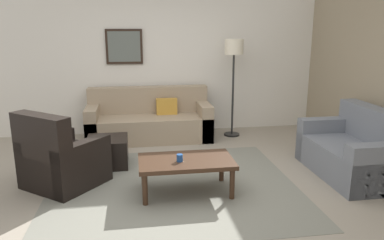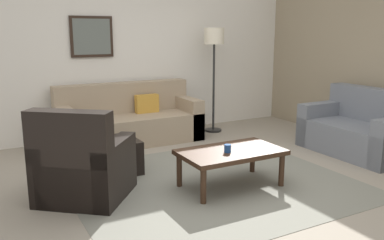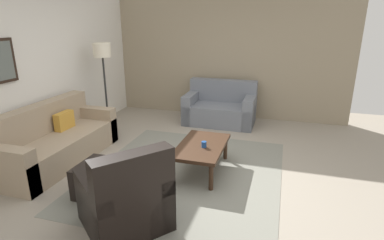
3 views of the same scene
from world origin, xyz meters
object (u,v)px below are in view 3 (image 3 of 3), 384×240
(couch_loveseat, at_px, (221,109))
(ottoman, at_px, (102,179))
(coffee_table, at_px, (202,148))
(lamp_standing, at_px, (103,59))
(armchair_leather, at_px, (127,203))
(couch_main, at_px, (53,142))
(cup, at_px, (204,144))

(couch_loveseat, relative_size, ottoman, 2.59)
(coffee_table, height_order, lamp_standing, lamp_standing)
(ottoman, bearing_deg, armchair_leather, -129.13)
(couch_main, xyz_separation_m, ottoman, (-0.64, -1.27, -0.10))
(ottoman, bearing_deg, cup, -50.93)
(couch_main, relative_size, lamp_standing, 1.23)
(coffee_table, bearing_deg, cup, -145.41)
(ottoman, xyz_separation_m, lamp_standing, (2.12, 1.20, 1.21))
(armchair_leather, distance_m, cup, 1.49)
(armchair_leather, height_order, coffee_table, armchair_leather)
(couch_loveseat, distance_m, ottoman, 3.39)
(couch_loveseat, distance_m, coffee_table, 2.32)
(armchair_leather, bearing_deg, couch_loveseat, -3.01)
(armchair_leather, xyz_separation_m, coffee_table, (1.49, -0.40, 0.05))
(coffee_table, relative_size, cup, 13.00)
(couch_main, relative_size, couch_loveseat, 1.45)
(armchair_leather, relative_size, coffee_table, 1.02)
(cup, bearing_deg, lamp_standing, 61.78)
(cup, bearing_deg, couch_loveseat, 6.06)
(armchair_leather, bearing_deg, ottoman, 50.87)
(couch_loveseat, xyz_separation_m, ottoman, (-3.28, 0.84, -0.10))
(ottoman, xyz_separation_m, coffee_table, (0.97, -1.04, 0.16))
(armchair_leather, distance_m, coffee_table, 1.55)
(coffee_table, distance_m, cup, 0.14)
(couch_loveseat, xyz_separation_m, lamp_standing, (-1.16, 2.04, 1.11))
(couch_main, bearing_deg, lamp_standing, -2.78)
(coffee_table, bearing_deg, couch_main, 98.02)
(coffee_table, xyz_separation_m, cup, (-0.08, -0.06, 0.09))
(ottoman, bearing_deg, coffee_table, -47.02)
(couch_main, height_order, ottoman, couch_main)
(couch_loveseat, distance_m, lamp_standing, 2.60)
(couch_main, height_order, cup, couch_main)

